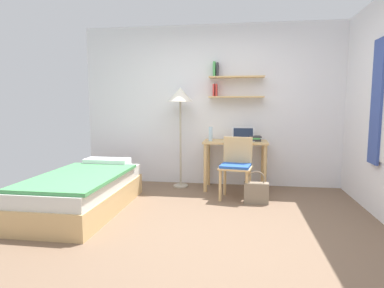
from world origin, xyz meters
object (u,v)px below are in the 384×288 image
at_px(laptop, 243,137).
at_px(water_bottle, 211,134).
at_px(handbag, 256,192).
at_px(desk, 235,151).
at_px(standing_lamp, 180,100).
at_px(bed, 84,192).
at_px(desk_chair, 236,164).
at_px(book_stack, 255,138).

relative_size(laptop, water_bottle, 1.55).
bearing_deg(water_bottle, handbag, -42.73).
distance_m(desk, standing_lamp, 1.18).
distance_m(bed, water_bottle, 2.03).
bearing_deg(desk_chair, handbag, -37.33).
bearing_deg(water_bottle, desk, 11.81).
distance_m(desk_chair, water_bottle, 0.69).
height_order(bed, desk, desk).
bearing_deg(standing_lamp, handbag, -32.38).
xyz_separation_m(laptop, handbag, (0.18, -0.74, -0.67)).
bearing_deg(book_stack, laptop, 179.71).
distance_m(bed, desk, 2.30).
height_order(laptop, book_stack, laptop).
height_order(bed, laptop, laptop).
distance_m(desk_chair, book_stack, 0.68).
distance_m(bed, handbag, 2.23).
xyz_separation_m(bed, desk, (1.85, 1.32, 0.37)).
bearing_deg(standing_lamp, water_bottle, -13.37).
bearing_deg(book_stack, bed, -147.65).
distance_m(laptop, book_stack, 0.19).
bearing_deg(desk_chair, standing_lamp, 149.25).
bearing_deg(standing_lamp, desk_chair, -30.75).
bearing_deg(bed, handbag, 16.05).
height_order(bed, water_bottle, water_bottle).
height_order(laptop, handbag, laptop).
distance_m(desk, handbag, 0.89).
height_order(bed, standing_lamp, standing_lamp).
distance_m(standing_lamp, book_stack, 1.32).
bearing_deg(desk, book_stack, 7.30).
height_order(desk, water_bottle, water_bottle).
relative_size(bed, handbag, 4.26).
xyz_separation_m(water_bottle, handbag, (0.68, -0.63, -0.72)).
bearing_deg(desk_chair, laptop, 80.10).
relative_size(desk_chair, book_stack, 3.68).
xyz_separation_m(standing_lamp, book_stack, (1.18, 0.00, -0.59)).
relative_size(desk, standing_lamp, 0.62).
bearing_deg(bed, desk, 35.61).
height_order(water_bottle, book_stack, water_bottle).
distance_m(desk_chair, laptop, 0.63).
relative_size(bed, standing_lamp, 1.19).
relative_size(standing_lamp, laptop, 4.65).
bearing_deg(handbag, standing_lamp, 147.62).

